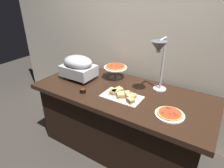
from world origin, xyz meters
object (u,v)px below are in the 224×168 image
at_px(heat_lamp, 159,53).
at_px(pizza_plate_front, 170,114).
at_px(chafing_dish, 78,66).
at_px(pizza_plate_center, 115,68).
at_px(sauce_cup_near, 83,91).
at_px(sandwich_platter, 122,95).

xyz_separation_m(heat_lamp, pizza_plate_front, (0.24, -0.27, -0.43)).
distance_m(chafing_dish, pizza_plate_center, 0.44).
height_order(pizza_plate_front, pizza_plate_center, pizza_plate_center).
height_order(heat_lamp, sauce_cup_near, heat_lamp).
relative_size(heat_lamp, pizza_plate_center, 2.08).
distance_m(pizza_plate_front, sandwich_platter, 0.50).
bearing_deg(pizza_plate_center, sauce_cup_near, -101.14).
xyz_separation_m(chafing_dish, pizza_plate_center, (0.36, 0.24, -0.03)).
height_order(pizza_plate_front, sauce_cup_near, sauce_cup_near).
xyz_separation_m(chafing_dish, pizza_plate_front, (1.15, -0.16, -0.15)).
xyz_separation_m(chafing_dish, sandwich_platter, (0.66, -0.12, -0.13)).
height_order(pizza_plate_center, sauce_cup_near, pizza_plate_center).
bearing_deg(sandwich_platter, pizza_plate_front, -5.07).
bearing_deg(chafing_dish, sandwich_platter, -10.00).
relative_size(heat_lamp, sandwich_platter, 1.42).
bearing_deg(pizza_plate_front, heat_lamp, 131.59).
bearing_deg(heat_lamp, sandwich_platter, -138.55).
relative_size(pizza_plate_front, sauce_cup_near, 3.86).
xyz_separation_m(pizza_plate_front, sandwich_platter, (-0.49, 0.04, 0.01)).
bearing_deg(pizza_plate_front, sandwich_platter, 174.93).
bearing_deg(pizza_plate_center, sandwich_platter, -50.31).
bearing_deg(sauce_cup_near, heat_lamp, 28.51).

